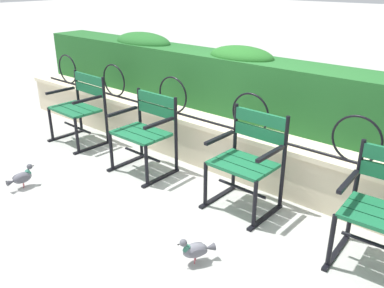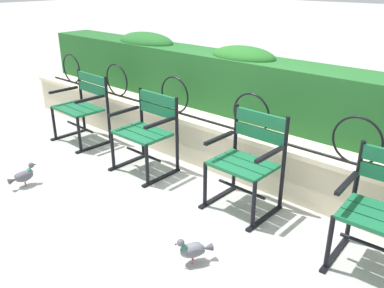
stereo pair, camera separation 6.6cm
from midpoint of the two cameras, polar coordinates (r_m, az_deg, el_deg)
The scene contains 9 objects.
ground_plane at distance 3.86m, azimuth -1.15°, elevation -7.85°, with size 60.00×60.00×0.00m, color #ADADA8.
stone_wall at distance 4.29m, azimuth 5.74°, elevation -0.79°, with size 7.25×0.41×0.51m.
iron_arch_fence at distance 4.23m, azimuth 2.43°, elevation 5.19°, with size 6.71×0.02×0.42m.
hedge_row at distance 4.45m, azimuth 9.10°, elevation 8.10°, with size 7.10×0.52×0.76m.
park_chair_leftmost at distance 5.22m, azimuth -15.86°, elevation 5.18°, with size 0.65×0.54×0.85m.
park_chair_centre_left at distance 4.28m, azimuth -6.92°, elevation 1.97°, with size 0.60×0.52×0.83m.
park_chair_centre_right at distance 3.59m, azimuth 7.40°, elevation -2.09°, with size 0.58×0.53×0.88m.
pigeon_near_chairs at distance 3.05m, azimuth -0.11°, elevation -14.68°, with size 0.19×0.27×0.22m.
pigeon_far_side at distance 4.37m, azimuth -23.30°, elevation -4.33°, with size 0.11×0.29×0.22m.
Camera 1 is at (2.19, -2.49, 1.97)m, focal length 37.78 mm.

